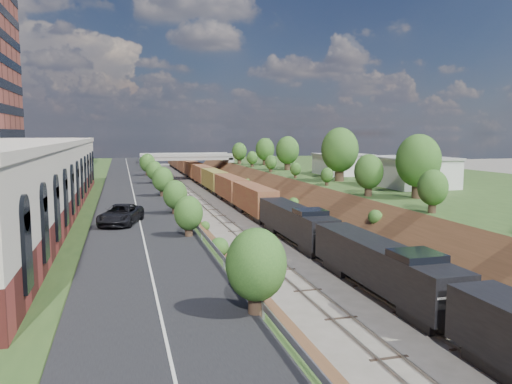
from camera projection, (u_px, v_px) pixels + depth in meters
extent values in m
cube|color=#2F4C1F|center=(432.00, 195.00, 82.93)|extent=(44.00, 180.00, 5.00)
cube|color=brown|center=(165.00, 222.00, 71.80)|extent=(10.00, 180.00, 10.00)
cube|color=brown|center=(308.00, 215.00, 77.51)|extent=(10.00, 180.00, 10.00)
cube|color=gray|center=(223.00, 219.00, 73.97)|extent=(1.58, 180.00, 0.18)
cube|color=gray|center=(256.00, 217.00, 75.32)|extent=(1.58, 180.00, 0.18)
cube|color=black|center=(132.00, 188.00, 70.04)|extent=(8.00, 180.00, 0.10)
cube|color=#99999E|center=(162.00, 184.00, 71.05)|extent=(0.06, 171.00, 0.30)
cube|color=gray|center=(143.00, 170.00, 130.74)|extent=(1.50, 8.00, 6.20)
cube|color=gray|center=(228.00, 169.00, 136.71)|extent=(1.50, 8.00, 6.20)
cube|color=gray|center=(186.00, 158.00, 133.36)|extent=(24.00, 8.00, 1.00)
cube|color=gray|center=(188.00, 155.00, 129.44)|extent=(24.00, 0.30, 0.80)
cube|color=gray|center=(184.00, 154.00, 137.11)|extent=(24.00, 0.30, 0.80)
cube|color=silver|center=(410.00, 173.00, 72.27)|extent=(9.00, 12.00, 4.00)
cube|color=silver|center=(342.00, 165.00, 93.26)|extent=(8.00, 10.00, 3.60)
cylinder|color=#473323|center=(417.00, 187.00, 59.16)|extent=(1.30, 1.30, 2.62)
ellipsoid|color=#2C561E|center=(418.00, 161.00, 58.79)|extent=(5.25, 5.25, 6.30)
cylinder|color=#473323|center=(204.00, 242.00, 32.59)|extent=(0.66, 0.66, 1.22)
ellipsoid|color=#2C561E|center=(204.00, 220.00, 32.42)|extent=(2.45, 2.45, 2.94)
cube|color=black|center=(380.00, 263.00, 39.37)|extent=(3.18, 19.06, 3.15)
cube|color=black|center=(295.00, 221.00, 58.60)|extent=(3.18, 19.06, 3.15)
cube|color=brown|center=(197.00, 171.00, 133.37)|extent=(3.18, 135.04, 3.81)
imported|color=black|center=(121.00, 214.00, 41.65)|extent=(4.30, 6.43, 1.64)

